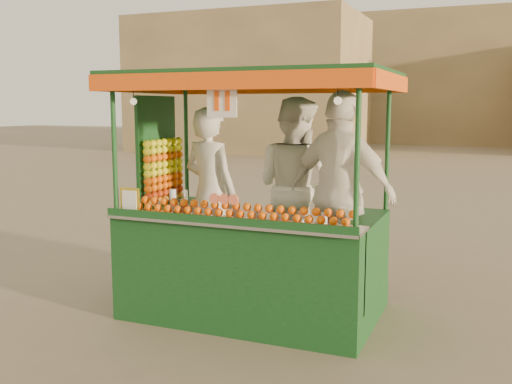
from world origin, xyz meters
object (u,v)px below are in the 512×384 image
at_px(juice_cart, 245,239).
at_px(vendor_middle, 295,187).
at_px(vendor_left, 210,192).
at_px(vendor_right, 341,193).

relative_size(juice_cart, vendor_middle, 1.39).
height_order(vendor_left, vendor_middle, vendor_middle).
bearing_deg(vendor_middle, vendor_left, 43.32).
bearing_deg(vendor_right, juice_cart, 32.85).
bearing_deg(vendor_right, vendor_left, 15.74).
distance_m(vendor_left, vendor_right, 1.41).
height_order(juice_cart, vendor_left, juice_cart).
bearing_deg(vendor_left, vendor_right, -168.54).
xyz_separation_m(juice_cart, vendor_left, (-0.52, 0.30, 0.39)).
distance_m(juice_cart, vendor_left, 0.71).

